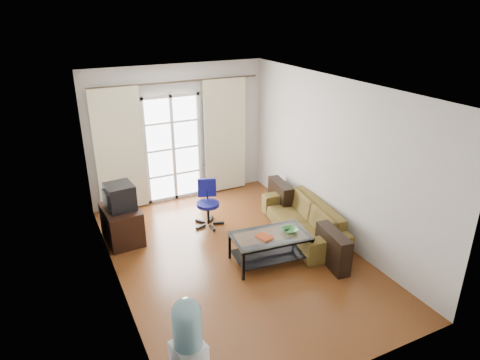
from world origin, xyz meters
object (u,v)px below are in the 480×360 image
sofa (303,219)px  coffee_table (270,245)px  crt_tv (119,197)px  task_chair (208,212)px  tv_stand (122,224)px  water_cooler (189,358)px

sofa → coffee_table: sofa is taller
sofa → crt_tv: crt_tv is taller
sofa → crt_tv: size_ratio=4.12×
coffee_table → task_chair: (-0.39, 1.56, -0.06)m
sofa → tv_stand: size_ratio=2.53×
task_chair → sofa: bearing=-19.4°
water_cooler → coffee_table: bearing=35.2°
tv_stand → task_chair: task_chair is taller
sofa → water_cooler: (-2.97, -2.49, 0.43)m
coffee_table → sofa: bearing=27.8°
sofa → crt_tv: (-2.86, 1.16, 0.52)m
tv_stand → task_chair: 1.52m
sofa → crt_tv: bearing=-104.4°
crt_tv → task_chair: crt_tv is taller
coffee_table → task_chair: 1.61m
tv_stand → water_cooler: 3.69m
coffee_table → tv_stand: bearing=138.8°
sofa → water_cooler: size_ratio=1.52×
coffee_table → tv_stand: size_ratio=1.50×
sofa → crt_tv: 3.13m
coffee_table → task_chair: task_chair is taller
tv_stand → crt_tv: bearing=-78.2°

